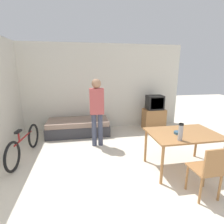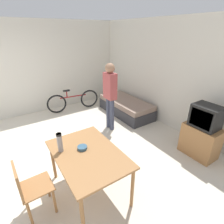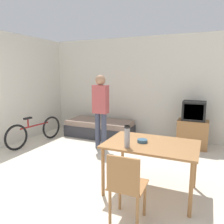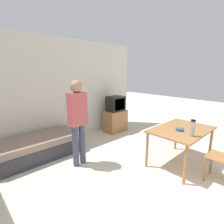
% 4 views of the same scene
% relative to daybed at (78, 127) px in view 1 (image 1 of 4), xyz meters
% --- Properties ---
extents(wall_back, '(5.62, 0.06, 2.70)m').
position_rel_daybed_xyz_m(wall_back, '(0.63, 0.53, 1.13)').
color(wall_back, silver).
rests_on(wall_back, ground_plane).
extents(daybed, '(1.84, 0.83, 0.45)m').
position_rel_daybed_xyz_m(daybed, '(0.00, 0.00, 0.00)').
color(daybed, '#333338').
rests_on(daybed, ground_plane).
extents(tv, '(0.69, 0.43, 1.11)m').
position_rel_daybed_xyz_m(tv, '(2.44, 0.04, 0.28)').
color(tv, '#9E6B3D').
rests_on(tv, ground_plane).
extents(dining_table, '(1.31, 0.89, 0.75)m').
position_rel_daybed_xyz_m(dining_table, '(2.01, -2.28, 0.45)').
color(dining_table, '#9E6B3D').
rests_on(dining_table, ground_plane).
extents(wooden_chair, '(0.42, 0.42, 0.87)m').
position_rel_daybed_xyz_m(wooden_chair, '(1.93, -3.11, 0.28)').
color(wooden_chair, '#9E6B3D').
rests_on(wooden_chair, ground_plane).
extents(bicycle, '(0.25, 1.67, 0.71)m').
position_rel_daybed_xyz_m(bicycle, '(-1.17, -1.25, 0.09)').
color(bicycle, black).
rests_on(bicycle, ground_plane).
extents(person_standing, '(0.34, 0.23, 1.71)m').
position_rel_daybed_xyz_m(person_standing, '(0.49, -0.90, 0.78)').
color(person_standing, '#3D4256').
rests_on(person_standing, ground_plane).
extents(thermos_flask, '(0.08, 0.08, 0.30)m').
position_rel_daybed_xyz_m(thermos_flask, '(1.75, -2.59, 0.69)').
color(thermos_flask, '#99999E').
rests_on(thermos_flask, dining_table).
extents(mate_bowl, '(0.15, 0.15, 0.05)m').
position_rel_daybed_xyz_m(mate_bowl, '(1.88, -2.30, 0.55)').
color(mate_bowl, '#335670').
rests_on(mate_bowl, dining_table).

